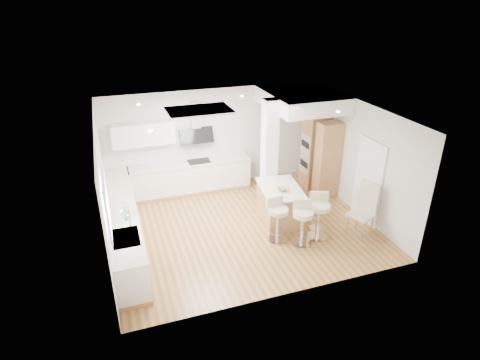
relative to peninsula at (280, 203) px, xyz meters
name	(u,v)px	position (x,y,z in m)	size (l,w,h in m)	color
ground	(242,227)	(-0.99, -0.05, -0.43)	(6.00, 6.00, 0.00)	#A5753D
ceiling	(242,227)	(-0.99, -0.05, -0.43)	(6.00, 5.00, 0.02)	white
wall_back	(213,139)	(-0.99, 2.45, 0.97)	(6.00, 0.04, 2.80)	silver
wall_left	(104,193)	(-3.99, -0.05, 0.97)	(0.04, 5.00, 2.80)	silver
wall_right	(357,158)	(2.01, -0.05, 0.97)	(0.04, 5.00, 2.80)	silver
skylight	(200,111)	(-1.78, 0.55, 2.34)	(4.10, 2.10, 0.06)	white
window_left	(106,200)	(-3.94, -0.95, 1.26)	(0.06, 1.28, 1.07)	white
doorway_right	(368,182)	(1.99, -0.65, 0.57)	(0.05, 1.00, 2.10)	#4D443D
counter_left	(124,225)	(-3.69, 0.18, 0.02)	(0.63, 4.50, 1.35)	tan
counter_back	(184,170)	(-1.90, 2.17, 0.26)	(3.62, 0.63, 2.50)	tan
pillar	(269,154)	(0.06, 0.90, 0.97)	(0.35, 0.35, 2.80)	white
soffit	(302,99)	(1.11, 1.35, 2.17)	(1.78, 2.20, 0.40)	white
oven_column	(320,155)	(1.69, 1.17, 0.62)	(0.63, 1.21, 2.10)	tan
peninsula	(280,203)	(0.00, 0.00, 0.00)	(1.12, 1.53, 0.93)	tan
bar_stool_a	(278,217)	(-0.43, -0.82, 0.15)	(0.51, 0.51, 1.03)	silver
bar_stool_b	(302,221)	(0.03, -1.13, 0.15)	(0.59, 0.59, 1.04)	silver
bar_stool_c	(319,214)	(0.50, -1.02, 0.18)	(0.63, 0.63, 1.09)	silver
dining_chair	(365,207)	(1.56, -1.20, 0.25)	(0.65, 0.65, 1.29)	beige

